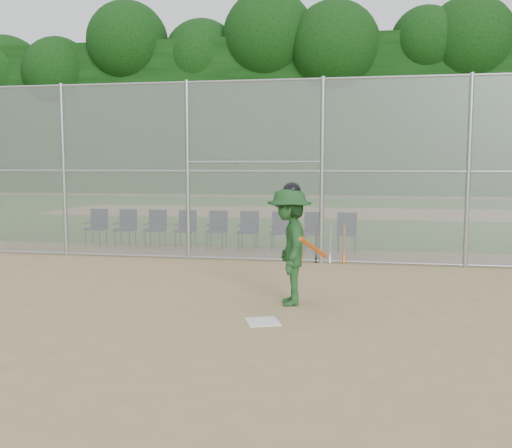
# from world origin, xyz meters

# --- Properties ---
(ground) EXTENTS (100.00, 100.00, 0.00)m
(ground) POSITION_xyz_m (0.00, 0.00, 0.00)
(ground) COLOR tan
(ground) RESTS_ON ground
(grass_strip) EXTENTS (100.00, 100.00, 0.00)m
(grass_strip) POSITION_xyz_m (0.00, 18.00, 0.01)
(grass_strip) COLOR #2F621D
(grass_strip) RESTS_ON ground
(dirt_patch_far) EXTENTS (24.00, 24.00, 0.00)m
(dirt_patch_far) POSITION_xyz_m (0.00, 18.00, 0.01)
(dirt_patch_far) COLOR tan
(dirt_patch_far) RESTS_ON ground
(backstop_fence) EXTENTS (16.09, 0.09, 4.00)m
(backstop_fence) POSITION_xyz_m (0.00, 5.00, 2.07)
(backstop_fence) COLOR gray
(backstop_fence) RESTS_ON ground
(treeline) EXTENTS (81.00, 60.00, 11.00)m
(treeline) POSITION_xyz_m (0.00, 20.00, 5.50)
(treeline) COLOR black
(treeline) RESTS_ON ground
(home_plate) EXTENTS (0.56, 0.56, 0.02)m
(home_plate) POSITION_xyz_m (0.51, 0.15, 0.01)
(home_plate) COLOR silver
(home_plate) RESTS_ON ground
(batter_at_plate) EXTENTS (1.02, 1.41, 1.89)m
(batter_at_plate) POSITION_xyz_m (0.74, 1.23, 0.91)
(batter_at_plate) COLOR #1C461E
(batter_at_plate) RESTS_ON ground
(spare_bats) EXTENTS (0.96, 0.29, 0.85)m
(spare_bats) POSITION_xyz_m (1.04, 5.08, 0.42)
(spare_bats) COLOR #D84C14
(spare_bats) RESTS_ON ground
(chair_0) EXTENTS (0.54, 0.52, 0.96)m
(chair_0) POSITION_xyz_m (-5.06, 6.68, 0.48)
(chair_0) COLOR #0F1339
(chair_0) RESTS_ON ground
(chair_1) EXTENTS (0.54, 0.52, 0.96)m
(chair_1) POSITION_xyz_m (-4.23, 6.68, 0.48)
(chair_1) COLOR #0F1339
(chair_1) RESTS_ON ground
(chair_2) EXTENTS (0.54, 0.52, 0.96)m
(chair_2) POSITION_xyz_m (-3.41, 6.68, 0.48)
(chair_2) COLOR #0F1339
(chair_2) RESTS_ON ground
(chair_3) EXTENTS (0.54, 0.52, 0.96)m
(chair_3) POSITION_xyz_m (-2.59, 6.68, 0.48)
(chair_3) COLOR #0F1339
(chair_3) RESTS_ON ground
(chair_4) EXTENTS (0.54, 0.52, 0.96)m
(chair_4) POSITION_xyz_m (-1.77, 6.68, 0.48)
(chair_4) COLOR #0F1339
(chair_4) RESTS_ON ground
(chair_5) EXTENTS (0.54, 0.52, 0.96)m
(chair_5) POSITION_xyz_m (-0.95, 6.68, 0.48)
(chair_5) COLOR #0F1339
(chair_5) RESTS_ON ground
(chair_6) EXTENTS (0.54, 0.52, 0.96)m
(chair_6) POSITION_xyz_m (-0.13, 6.68, 0.48)
(chair_6) COLOR #0F1339
(chair_6) RESTS_ON ground
(chair_7) EXTENTS (0.54, 0.52, 0.96)m
(chair_7) POSITION_xyz_m (0.70, 6.68, 0.48)
(chair_7) COLOR #0F1339
(chair_7) RESTS_ON ground
(chair_8) EXTENTS (0.54, 0.52, 0.96)m
(chair_8) POSITION_xyz_m (1.52, 6.68, 0.48)
(chair_8) COLOR #0F1339
(chair_8) RESTS_ON ground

